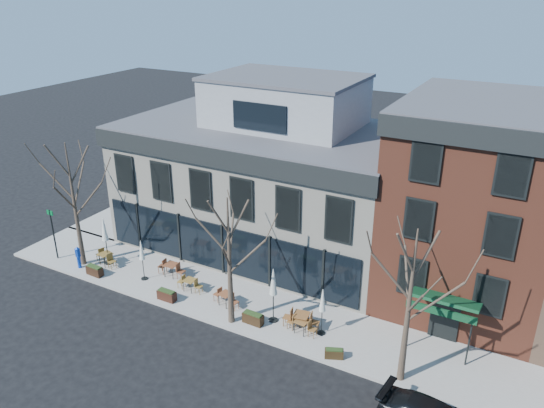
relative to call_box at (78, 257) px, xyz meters
The scene contains 24 objects.
ground 9.14m from the call_box, 23.93° to the left, with size 120.00×120.00×0.00m, color black.
sidewalk_front 11.70m from the call_box, ahead, with size 33.50×4.70×0.15m, color gray.
sidewalk_side 10.16m from the call_box, 106.85° to the left, with size 4.50×12.00×0.15m, color gray.
corner_building 12.71m from the call_box, 46.23° to the left, with size 18.39×10.39×11.10m.
red_brick_building 23.49m from the call_box, 22.14° to the left, with size 8.20×11.78×11.18m.
tree_corner 3.37m from the call_box, 109.41° to the left, with size 3.93×3.98×7.92m.
tree_mid 11.69m from the call_box, ahead, with size 3.50×3.55×7.04m.
tree_right 20.56m from the call_box, ahead, with size 3.72×3.77×7.48m.
sign_pole 2.48m from the call_box, behind, with size 0.50×0.10×3.40m.
call_box is the anchor object (origin of this frame).
cafe_set_0 1.63m from the call_box, 42.67° to the left, with size 1.86×0.89×0.96m.
cafe_set_1 5.99m from the call_box, 19.13° to the left, with size 1.87×0.77×0.98m.
cafe_set_2 7.70m from the call_box, ahead, with size 1.63×0.67×0.85m.
cafe_set_3 10.28m from the call_box, ahead, with size 1.75×0.80×0.90m.
cafe_set_4 14.97m from the call_box, ahead, with size 1.67×0.71×0.87m.
cafe_set_5 14.80m from the call_box, ahead, with size 1.99×0.89×1.02m.
umbrella_0 2.24m from the call_box, 46.81° to the left, with size 0.50×0.50×3.12m.
umbrella_1 4.64m from the call_box, 11.18° to the left, with size 0.41×0.41×2.56m.
umbrella_3 13.32m from the call_box, ahead, with size 0.50×0.50×3.11m.
umbrella_4 15.94m from the call_box, ahead, with size 0.42×0.42×2.61m.
planter_0 1.58m from the call_box, ahead, with size 1.11×0.48×0.61m.
planter_1 7.07m from the call_box, ahead, with size 1.09×0.44×0.61m.
planter_2 12.40m from the call_box, ahead, with size 1.12×0.48×0.62m.
planter_3 17.16m from the call_box, ahead, with size 0.95×0.67×0.49m.
Camera 1 is at (15.93, -23.21, 16.77)m, focal length 35.00 mm.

